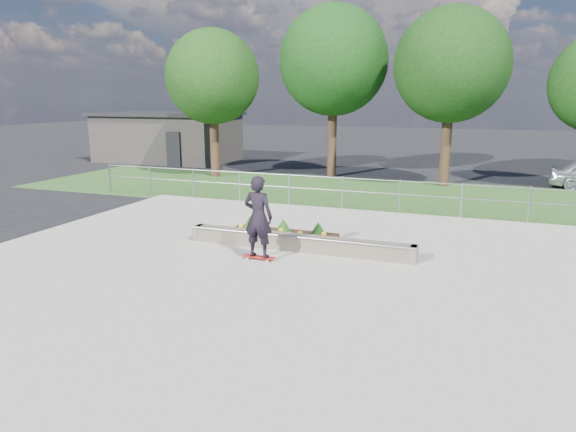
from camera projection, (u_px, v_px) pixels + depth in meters
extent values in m
plane|color=black|center=(256.00, 278.00, 11.33)|extent=(120.00, 120.00, 0.00)
cube|color=#2B5120|center=(363.00, 193.00, 21.37)|extent=(30.00, 8.00, 0.02)
cube|color=#A39E90|center=(256.00, 277.00, 11.33)|extent=(15.00, 15.00, 0.06)
cylinder|color=gray|center=(110.00, 178.00, 21.45)|extent=(0.06, 0.06, 1.20)
cylinder|color=gray|center=(150.00, 181.00, 20.77)|extent=(0.06, 0.06, 1.20)
cylinder|color=gray|center=(193.00, 184.00, 20.09)|extent=(0.06, 0.06, 1.20)
cylinder|color=#9B9EA4|center=(240.00, 187.00, 19.41)|extent=(0.06, 0.06, 1.20)
cylinder|color=#989AA0|center=(289.00, 190.00, 18.73)|extent=(0.06, 0.06, 1.20)
cylinder|color=gray|center=(342.00, 193.00, 18.05)|extent=(0.06, 0.06, 1.20)
cylinder|color=gray|center=(400.00, 197.00, 17.36)|extent=(0.06, 0.06, 1.20)
cylinder|color=#989BA0|center=(462.00, 201.00, 16.68)|extent=(0.06, 0.06, 1.20)
cylinder|color=gray|center=(529.00, 206.00, 16.00)|extent=(0.06, 0.06, 1.20)
cylinder|color=gray|center=(343.00, 178.00, 17.92)|extent=(20.00, 0.04, 0.04)
cylinder|color=gray|center=(342.00, 191.00, 18.02)|extent=(20.00, 0.04, 0.04)
cube|color=#2D2A28|center=(168.00, 138.00, 32.22)|extent=(8.00, 5.00, 2.80)
cube|color=black|center=(167.00, 114.00, 31.88)|extent=(8.40, 5.40, 0.20)
cube|color=black|center=(173.00, 149.00, 29.30)|extent=(0.90, 0.10, 2.00)
cylinder|color=#362015|center=(215.00, 147.00, 25.60)|extent=(0.44, 0.44, 2.93)
sphere|color=#13330E|center=(212.00, 77.00, 24.83)|extent=(4.55, 4.55, 4.55)
cylinder|color=#321D14|center=(332.00, 143.00, 25.50)|extent=(0.44, 0.44, 3.38)
sphere|color=black|center=(334.00, 61.00, 24.61)|extent=(5.25, 5.25, 5.25)
cylinder|color=#2F1F13|center=(445.00, 151.00, 22.74)|extent=(0.44, 0.44, 3.15)
sphere|color=black|center=(451.00, 65.00, 21.91)|extent=(4.90, 4.90, 4.90)
cube|color=brown|center=(298.00, 243.00, 13.16)|extent=(6.00, 0.40, 0.40)
cylinder|color=gray|center=(295.00, 237.00, 12.93)|extent=(6.00, 0.06, 0.06)
cube|color=brown|center=(199.00, 233.00, 14.14)|extent=(0.15, 0.42, 0.40)
cube|color=#67574C|center=(413.00, 254.00, 12.17)|extent=(0.15, 0.42, 0.40)
cube|color=black|center=(280.00, 238.00, 13.84)|extent=(3.00, 1.20, 0.25)
sphere|color=yellow|center=(241.00, 226.00, 14.30)|extent=(0.14, 0.14, 0.14)
sphere|color=gold|center=(258.00, 230.00, 13.91)|extent=(0.14, 0.14, 0.14)
sphere|color=gold|center=(281.00, 230.00, 13.89)|extent=(0.14, 0.14, 0.14)
sphere|color=yellow|center=(300.00, 234.00, 13.50)|extent=(0.14, 0.14, 0.14)
sphere|color=gold|center=(324.00, 234.00, 13.48)|extent=(0.14, 0.14, 0.14)
cone|color=#1D4313|center=(250.00, 222.00, 14.34)|extent=(0.44, 0.44, 0.36)
cone|color=#164212|center=(283.00, 225.00, 14.00)|extent=(0.44, 0.44, 0.36)
cone|color=#143F12|center=(318.00, 228.00, 13.66)|extent=(0.44, 0.44, 0.36)
cylinder|color=white|center=(247.00, 259.00, 12.42)|extent=(0.05, 0.03, 0.05)
cylinder|color=silver|center=(251.00, 257.00, 12.58)|extent=(0.05, 0.03, 0.05)
cylinder|color=silver|center=(267.00, 261.00, 12.24)|extent=(0.05, 0.03, 0.05)
cylinder|color=silver|center=(270.00, 259.00, 12.41)|extent=(0.05, 0.03, 0.05)
cylinder|color=#A7A8AD|center=(249.00, 257.00, 12.49)|extent=(0.02, 0.18, 0.02)
cylinder|color=#95959A|center=(269.00, 259.00, 12.32)|extent=(0.02, 0.18, 0.02)
cube|color=#AA1A14|center=(259.00, 257.00, 12.40)|extent=(0.80, 0.21, 0.02)
imported|color=black|center=(258.00, 217.00, 12.18)|extent=(0.73, 0.49, 1.98)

